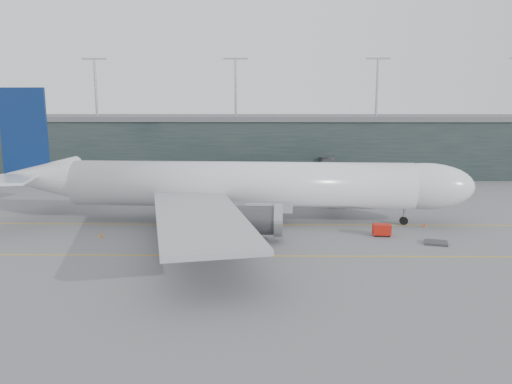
{
  "coord_description": "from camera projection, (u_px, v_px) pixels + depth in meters",
  "views": [
    {
      "loc": [
        11.97,
        -78.31,
        18.2
      ],
      "look_at": [
        10.84,
        -4.0,
        5.07
      ],
      "focal_mm": 35.0,
      "sensor_mm": 36.0,
      "label": 1
    }
  ],
  "objects": [
    {
      "name": "ground",
      "position": [
        189.0,
        218.0,
        80.45
      ],
      "size": [
        320.0,
        320.0,
        0.0
      ],
      "primitive_type": "plane",
      "color": "slate",
      "rests_on": "ground"
    },
    {
      "name": "uld_b",
      "position": [
        191.0,
        199.0,
        91.59
      ],
      "size": [
        2.44,
        2.15,
        1.89
      ],
      "rotation": [
        0.0,
        0.0,
        0.26
      ],
      "color": "#3B3C41",
      "rests_on": "ground"
    },
    {
      "name": "taxiline_b",
      "position": [
        165.0,
        255.0,
        60.75
      ],
      "size": [
        160.0,
        0.25,
        0.02
      ],
      "primitive_type": "cube",
      "color": "gold",
      "rests_on": "ground"
    },
    {
      "name": "cone_wing_stbd",
      "position": [
        236.0,
        249.0,
        62.12
      ],
      "size": [
        0.46,
        0.46,
        0.73
      ],
      "primitive_type": "cone",
      "color": "orange",
      "rests_on": "ground"
    },
    {
      "name": "jet_bridge",
      "position": [
        326.0,
        174.0,
        100.99
      ],
      "size": [
        6.73,
        43.07,
        5.74
      ],
      "rotation": [
        0.0,
        0.0,
        -0.1
      ],
      "color": "#29292E",
      "rests_on": "ground"
    },
    {
      "name": "baggage_dolly",
      "position": [
        436.0,
        243.0,
        65.75
      ],
      "size": [
        3.47,
        3.09,
        0.29
      ],
      "primitive_type": "cube",
      "rotation": [
        0.0,
        0.0,
        -0.3
      ],
      "color": "#35353A",
      "rests_on": "ground"
    },
    {
      "name": "uld_a",
      "position": [
        167.0,
        201.0,
        90.07
      ],
      "size": [
        2.12,
        1.77,
        1.8
      ],
      "rotation": [
        0.0,
        0.0,
        0.1
      ],
      "color": "#3B3C41",
      "rests_on": "ground"
    },
    {
      "name": "cone_tail",
      "position": [
        101.0,
        235.0,
        68.79
      ],
      "size": [
        0.44,
        0.44,
        0.7
      ],
      "primitive_type": "cone",
      "color": "orange",
      "rests_on": "ground"
    },
    {
      "name": "taxiline_lead_main",
      "position": [
        229.0,
        196.0,
        100.06
      ],
      "size": [
        0.25,
        60.0,
        0.02
      ],
      "primitive_type": "cube",
      "color": "gold",
      "rests_on": "ground"
    },
    {
      "name": "cone_wing_port",
      "position": [
        244.0,
        201.0,
        92.79
      ],
      "size": [
        0.47,
        0.47,
        0.75
      ],
      "primitive_type": "cone",
      "color": "orange",
      "rests_on": "ground"
    },
    {
      "name": "gse_cart",
      "position": [
        382.0,
        229.0,
        69.61
      ],
      "size": [
        2.58,
        1.77,
        1.67
      ],
      "rotation": [
        0.0,
        0.0,
        -0.09
      ],
      "color": "#AE160C",
      "rests_on": "ground"
    },
    {
      "name": "main_aircraft",
      "position": [
        238.0,
        185.0,
        76.86
      ],
      "size": [
        73.87,
        69.39,
        20.72
      ],
      "rotation": [
        0.0,
        0.0,
        -0.05
      ],
      "color": "silver",
      "rests_on": "ground"
    },
    {
      "name": "taxiline_a",
      "position": [
        185.0,
        224.0,
        76.51
      ],
      "size": [
        160.0,
        0.25,
        0.02
      ],
      "primitive_type": "cube",
      "color": "gold",
      "rests_on": "ground"
    },
    {
      "name": "terminal",
      "position": [
        220.0,
        143.0,
        136.23
      ],
      "size": [
        240.0,
        36.0,
        29.0
      ],
      "color": "#1E2829",
      "rests_on": "ground"
    },
    {
      "name": "uld_c",
      "position": [
        197.0,
        199.0,
        91.64
      ],
      "size": [
        2.43,
        2.19,
        1.82
      ],
      "rotation": [
        0.0,
        0.0,
        0.35
      ],
      "color": "#3B3C41",
      "rests_on": "ground"
    },
    {
      "name": "cone_nose",
      "position": [
        425.0,
        225.0,
        74.95
      ],
      "size": [
        0.4,
        0.4,
        0.64
      ],
      "primitive_type": "cone",
      "color": "#EA410D",
      "rests_on": "ground"
    }
  ]
}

